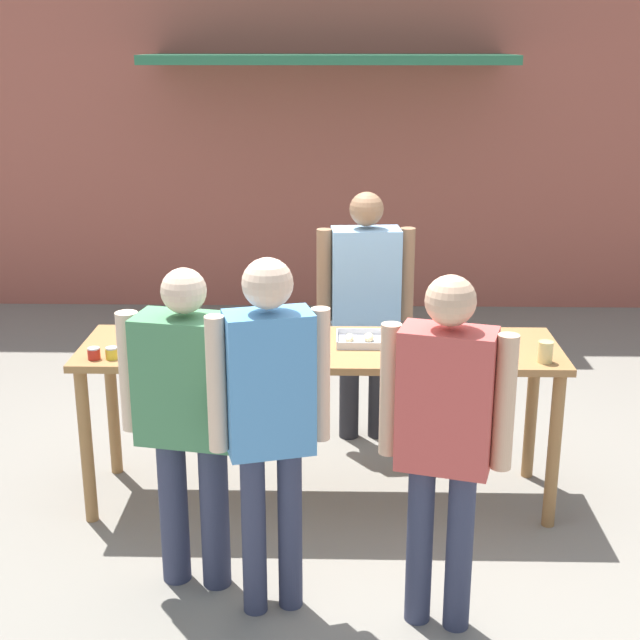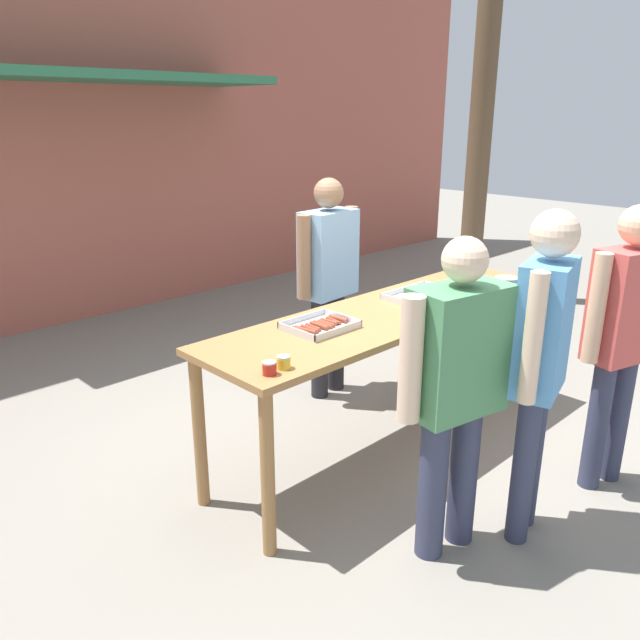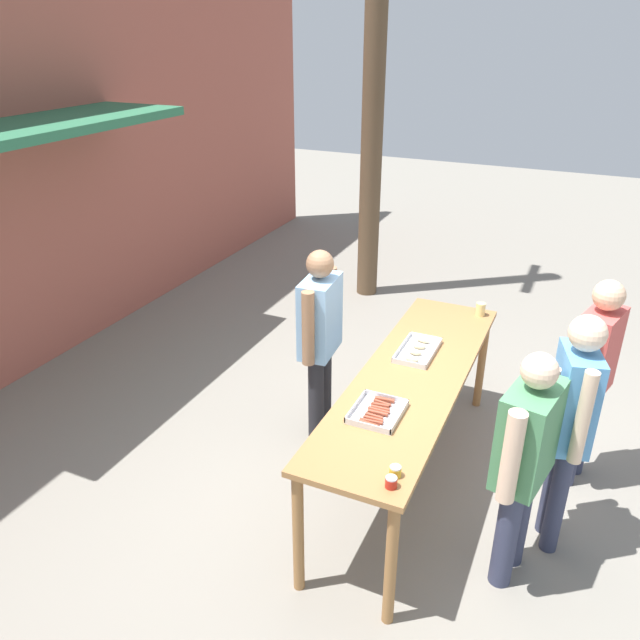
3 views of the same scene
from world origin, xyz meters
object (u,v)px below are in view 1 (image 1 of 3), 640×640
person_customer_holding_hotdog (189,406)px  beer_cup (545,352)px  food_tray_sausages (218,339)px  condiment_jar_mustard (94,353)px  person_customer_with_cup (445,425)px  person_server_behind_table (365,296)px  condiment_jar_ketchup (112,353)px  food_tray_buns (379,340)px  person_customer_waiting_in_line (270,407)px

person_customer_holding_hotdog → beer_cup: bearing=-149.5°
food_tray_sausages → condiment_jar_mustard: bearing=-154.0°
person_customer_holding_hotdog → person_customer_with_cup: (1.15, -0.30, 0.05)m
beer_cup → person_server_behind_table: 1.42m
person_customer_holding_hotdog → condiment_jar_ketchup: bearing=-39.6°
food_tray_buns → beer_cup: size_ratio=4.17×
person_customer_holding_hotdog → food_tray_sausages: bearing=-79.6°
person_customer_holding_hotdog → person_customer_with_cup: person_customer_with_cup is taller
person_server_behind_table → person_customer_with_cup: bearing=-86.8°
condiment_jar_mustard → condiment_jar_ketchup: 0.09m
food_tray_buns → condiment_jar_mustard: bearing=-168.8°
beer_cup → person_customer_with_cup: 1.12m
person_customer_with_cup → person_customer_waiting_in_line: (-0.76, 0.10, 0.04)m
condiment_jar_mustard → person_customer_waiting_in_line: size_ratio=0.04×
person_customer_with_cup → person_customer_waiting_in_line: 0.76m
person_customer_holding_hotdog → person_customer_with_cup: 1.19m
food_tray_buns → condiment_jar_mustard: (-1.52, -0.30, 0.01)m
food_tray_buns → person_server_behind_table: 0.79m
food_tray_sausages → condiment_jar_mustard: (-0.62, -0.30, 0.02)m
food_tray_buns → person_customer_waiting_in_line: person_customer_waiting_in_line is taller
beer_cup → person_customer_waiting_in_line: bearing=-149.0°
food_tray_buns → beer_cup: beer_cup is taller
person_customer_holding_hotdog → person_customer_waiting_in_line: size_ratio=0.94×
person_customer_waiting_in_line → condiment_jar_mustard: bearing=-55.2°
person_server_behind_table → food_tray_sausages: bearing=-142.0°
beer_cup → person_customer_holding_hotdog: size_ratio=0.07×
food_tray_buns → person_customer_holding_hotdog: (-0.92, -0.92, -0.02)m
condiment_jar_mustard → person_customer_with_cup: bearing=-27.7°
condiment_jar_ketchup → person_customer_with_cup: (1.66, -0.93, 0.02)m
food_tray_sausages → condiment_jar_ketchup: bearing=-150.7°
beer_cup → person_customer_holding_hotdog: 1.89m
beer_cup → condiment_jar_ketchup: bearing=180.0°
person_server_behind_table → person_customer_waiting_in_line: size_ratio=0.98×
person_customer_with_cup → person_customer_waiting_in_line: bearing=8.6°
person_customer_holding_hotdog → person_customer_waiting_in_line: person_customer_waiting_in_line is taller
food_tray_sausages → beer_cup: 1.79m
beer_cup → person_customer_waiting_in_line: person_customer_waiting_in_line is taller
food_tray_sausages → condiment_jar_mustard: 0.69m
food_tray_sausages → person_customer_waiting_in_line: size_ratio=0.22×
condiment_jar_ketchup → person_customer_holding_hotdog: (0.51, -0.63, -0.03)m
food_tray_buns → person_customer_holding_hotdog: size_ratio=0.30×
food_tray_buns → person_customer_with_cup: (0.23, -1.23, 0.03)m
person_customer_with_cup → food_tray_buns: bearing=-63.3°
food_tray_buns → condiment_jar_ketchup: (-1.43, -0.30, 0.01)m
person_server_behind_table → person_customer_holding_hotdog: size_ratio=1.04×
condiment_jar_ketchup → person_server_behind_table: 1.75m
person_server_behind_table → person_customer_waiting_in_line: bearing=-108.7°
condiment_jar_ketchup → person_customer_holding_hotdog: bearing=-50.7°
beer_cup → person_customer_holding_hotdog: (-1.78, -0.63, -0.06)m
beer_cup → person_customer_with_cup: person_customer_with_cup is taller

